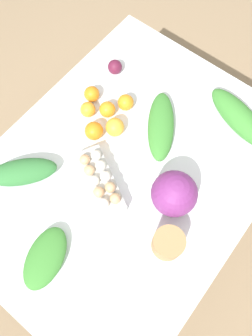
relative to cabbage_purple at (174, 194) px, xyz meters
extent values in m
plane|color=#937A5B|center=(0.01, -0.23, -0.79)|extent=(8.00, 8.00, 0.00)
cube|color=silver|center=(0.01, -0.23, -0.11)|extent=(1.39, 1.06, 0.03)
cylinder|color=olive|center=(-0.63, -0.70, -0.46)|extent=(0.06, 0.06, 0.67)
sphere|color=#7A2D75|center=(0.00, 0.00, 0.00)|extent=(0.18, 0.18, 0.18)
cube|color=#B7B7B2|center=(0.13, -0.27, -0.06)|extent=(0.23, 0.31, 0.06)
sphere|color=tan|center=(0.15, -0.17, -0.02)|extent=(0.04, 0.04, 0.04)
sphere|color=tan|center=(0.13, -0.21, -0.02)|extent=(0.04, 0.04, 0.04)
sphere|color=white|center=(0.10, -0.26, -0.02)|extent=(0.04, 0.04, 0.04)
sphere|color=white|center=(0.08, -0.30, -0.02)|extent=(0.04, 0.04, 0.04)
sphere|color=white|center=(0.06, -0.35, -0.02)|extent=(0.04, 0.04, 0.04)
sphere|color=white|center=(0.19, -0.19, -0.02)|extent=(0.04, 0.04, 0.04)
sphere|color=tan|center=(0.17, -0.24, -0.02)|extent=(0.04, 0.04, 0.04)
sphere|color=white|center=(0.15, -0.28, -0.02)|extent=(0.04, 0.04, 0.04)
sphere|color=tan|center=(0.12, -0.32, -0.02)|extent=(0.04, 0.04, 0.04)
sphere|color=tan|center=(0.10, -0.37, -0.02)|extent=(0.04, 0.04, 0.04)
cylinder|color=#A87F51|center=(0.16, 0.09, -0.04)|extent=(0.12, 0.12, 0.10)
ellipsoid|color=#3D8433|center=(0.48, -0.24, -0.06)|extent=(0.27, 0.20, 0.06)
ellipsoid|color=#3D8433|center=(-0.47, 0.02, -0.04)|extent=(0.21, 0.37, 0.10)
ellipsoid|color=#337538|center=(0.29, -0.54, -0.05)|extent=(0.29, 0.27, 0.09)
ellipsoid|color=#3D8433|center=(-0.24, -0.23, -0.05)|extent=(0.34, 0.28, 0.07)
sphere|color=#5B1933|center=(-0.36, -0.59, -0.06)|extent=(0.07, 0.07, 0.07)
sphere|color=orange|center=(-0.10, -0.53, -0.06)|extent=(0.07, 0.07, 0.07)
sphere|color=orange|center=(-0.15, -0.46, -0.05)|extent=(0.07, 0.07, 0.07)
sphere|color=orange|center=(-0.23, -0.42, -0.05)|extent=(0.07, 0.07, 0.07)
sphere|color=#F9A833|center=(-0.10, -0.38, -0.05)|extent=(0.08, 0.08, 0.08)
sphere|color=orange|center=(-0.17, -0.57, -0.05)|extent=(0.07, 0.07, 0.07)
sphere|color=orange|center=(-0.03, -0.44, -0.05)|extent=(0.08, 0.08, 0.08)
camera|label=1|loc=(0.41, 0.09, 1.20)|focal=35.00mm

